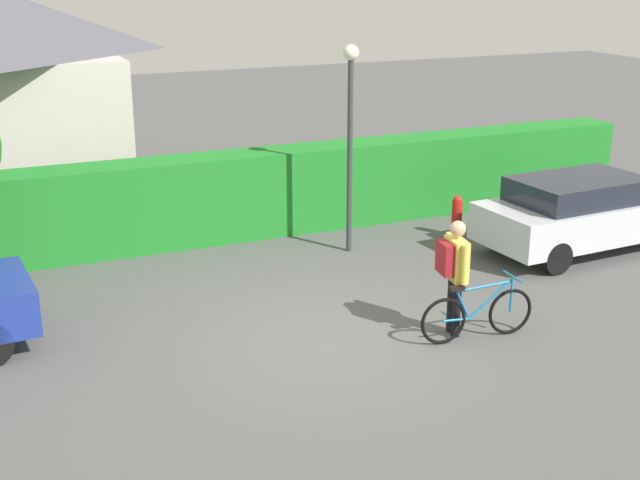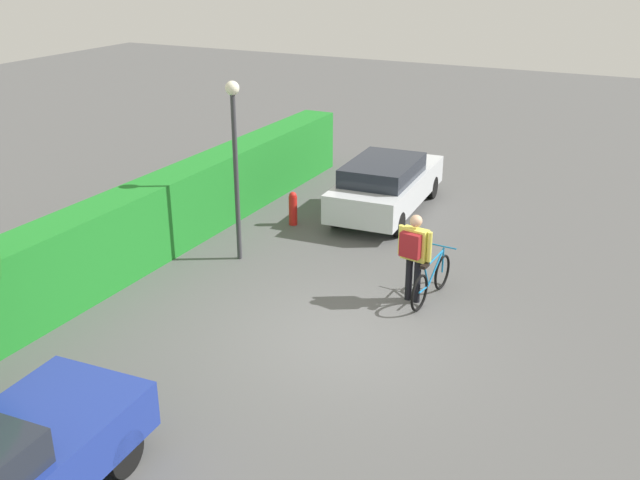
% 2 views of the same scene
% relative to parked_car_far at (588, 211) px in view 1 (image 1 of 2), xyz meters
% --- Properties ---
extents(ground_plane, '(60.00, 60.00, 0.00)m').
position_rel_parked_car_far_xyz_m(ground_plane, '(-6.05, -1.72, -0.74)').
color(ground_plane, '#505050').
extents(hedge_row, '(18.23, 0.90, 1.63)m').
position_rel_parked_car_far_xyz_m(hedge_row, '(-6.05, 3.36, 0.08)').
color(hedge_row, '#1E7B26').
rests_on(hedge_row, ground).
extents(parked_car_far, '(4.42, 1.94, 1.40)m').
position_rel_parked_car_far_xyz_m(parked_car_far, '(0.00, 0.00, 0.00)').
color(parked_car_far, silver).
rests_on(parked_car_far, ground).
extents(bicycle, '(1.74, 0.50, 0.89)m').
position_rel_parked_car_far_xyz_m(bicycle, '(-4.06, -2.52, -0.36)').
color(bicycle, black).
rests_on(bicycle, ground).
extents(person_rider, '(0.41, 0.67, 1.70)m').
position_rel_parked_car_far_xyz_m(person_rider, '(-4.30, -2.23, 0.29)').
color(person_rider, black).
rests_on(person_rider, ground).
extents(street_lamp, '(0.28, 0.28, 3.73)m').
position_rel_parked_car_far_xyz_m(street_lamp, '(-4.04, 1.69, 1.72)').
color(street_lamp, '#38383D').
rests_on(street_lamp, ground).
extents(fire_hydrant, '(0.20, 0.20, 0.81)m').
position_rel_parked_car_far_xyz_m(fire_hydrant, '(-1.76, 1.64, -0.32)').
color(fire_hydrant, red).
rests_on(fire_hydrant, ground).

